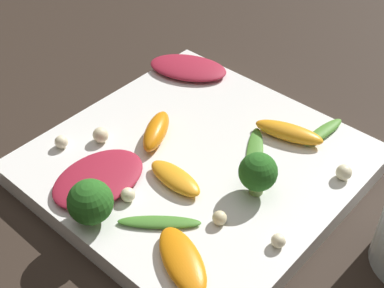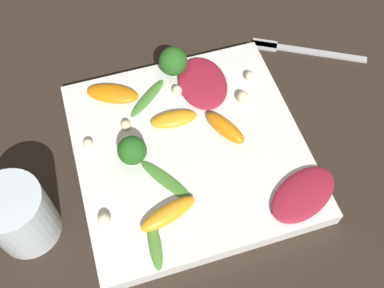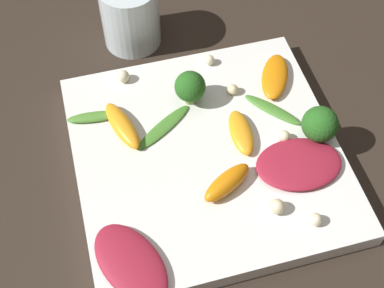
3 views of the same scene
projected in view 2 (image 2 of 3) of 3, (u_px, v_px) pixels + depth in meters
ground_plane at (190, 155)px, 0.63m from camera, size 2.40×2.40×0.00m
plate at (190, 151)px, 0.62m from camera, size 0.31×0.31×0.02m
drinking_glass at (19, 215)px, 0.54m from camera, size 0.08×0.08×0.09m
fork at (296, 49)px, 0.73m from camera, size 0.10×0.17×0.01m
radicchio_leaf_0 at (303, 194)px, 0.57m from camera, size 0.09×0.12×0.01m
radicchio_leaf_1 at (203, 83)px, 0.66m from camera, size 0.10×0.08×0.01m
orange_segment_0 at (112, 94)px, 0.65m from camera, size 0.06×0.08×0.01m
orange_segment_1 at (225, 128)px, 0.61m from camera, size 0.07×0.05×0.02m
orange_segment_2 at (174, 119)px, 0.63m from camera, size 0.03×0.07×0.01m
orange_segment_3 at (168, 214)px, 0.55m from camera, size 0.04×0.08×0.02m
broccoli_floret_0 at (132, 149)px, 0.58m from camera, size 0.04×0.04×0.05m
broccoli_floret_1 at (173, 62)px, 0.66m from camera, size 0.04×0.04×0.05m
arugula_sprig_0 at (166, 181)px, 0.58m from camera, size 0.08×0.06×0.00m
arugula_sprig_1 at (155, 244)px, 0.54m from camera, size 0.07×0.02×0.01m
arugula_sprig_2 at (148, 98)px, 0.65m from camera, size 0.06×0.07×0.01m
macadamia_nut_0 at (250, 76)px, 0.67m from camera, size 0.01×0.01×0.01m
macadamia_nut_1 at (104, 220)px, 0.55m from camera, size 0.02×0.02×0.02m
macadamia_nut_2 at (243, 97)px, 0.64m from camera, size 0.02×0.02×0.02m
macadamia_nut_3 at (177, 90)px, 0.65m from camera, size 0.01×0.01×0.01m
macadamia_nut_4 at (88, 144)px, 0.61m from camera, size 0.01×0.01×0.01m
macadamia_nut_5 at (126, 125)px, 0.62m from camera, size 0.01×0.01×0.01m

